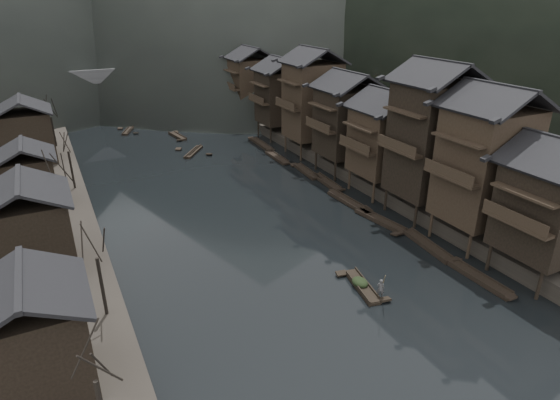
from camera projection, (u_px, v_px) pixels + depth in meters
water at (314, 279)px, 39.50m from camera, size 300.00×300.00×0.00m
right_bank at (366, 120)px, 86.33m from camera, size 40.00×200.00×1.80m
stilt_houses at (357, 109)px, 58.68m from camera, size 9.00×67.60×16.55m
left_houses at (26, 180)px, 45.15m from camera, size 8.10×53.20×8.73m
bare_trees at (68, 183)px, 42.13m from camera, size 3.99×61.53×7.98m
moored_sampans at (337, 191)px, 56.66m from camera, size 2.65×50.96×0.47m
midriver_boats at (167, 140)px, 77.06m from camera, size 10.38×22.28×0.45m
stone_bridge at (136, 85)px, 96.25m from camera, size 40.00×6.00×9.00m
hero_sampan at (362, 286)px, 38.18m from camera, size 2.05×5.43×0.44m
cargo_heap at (360, 279)px, 38.12m from camera, size 1.18×1.54×0.71m
boatman at (381, 286)px, 36.42m from camera, size 0.70×0.67×1.61m
bamboo_pole at (386, 258)px, 35.53m from camera, size 1.54×2.04×3.23m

